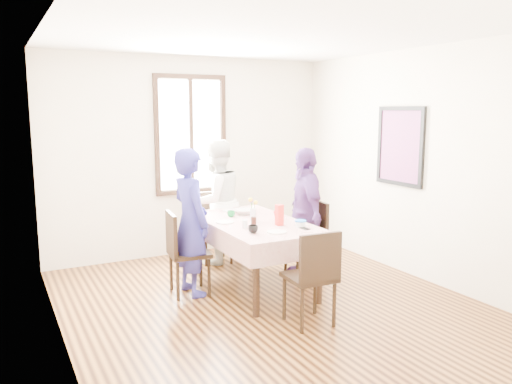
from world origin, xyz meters
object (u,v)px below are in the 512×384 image
at_px(chair_left, 189,253).
at_px(chair_near, 309,277).
at_px(dining_table, 254,255).
at_px(person_left, 190,222).
at_px(chair_far, 215,228).
at_px(chair_right, 305,240).
at_px(person_far, 215,202).
at_px(person_right, 304,213).

relative_size(chair_left, chair_near, 1.00).
relative_size(dining_table, person_left, 1.02).
bearing_deg(chair_far, dining_table, 96.94).
relative_size(dining_table, chair_right, 1.78).
bearing_deg(person_far, chair_right, 111.87).
bearing_deg(dining_table, chair_near, -90.00).
relative_size(dining_table, chair_left, 1.78).
bearing_deg(person_far, chair_left, 40.47).
bearing_deg(person_right, person_left, -77.41).
distance_m(chair_far, person_right, 1.31).
relative_size(chair_near, person_left, 0.57).
height_order(person_far, person_right, person_far).
distance_m(chair_right, chair_near, 1.36).
height_order(dining_table, person_far, person_far).
height_order(dining_table, person_right, person_right).
xyz_separation_m(person_left, person_far, (0.69, 0.94, 0.01)).
xyz_separation_m(chair_right, person_far, (-0.71, 1.04, 0.35)).
bearing_deg(person_left, person_right, -100.49).
bearing_deg(dining_table, chair_far, 90.00).
xyz_separation_m(chair_left, chair_far, (0.71, 0.96, 0.00)).
relative_size(person_left, person_right, 1.02).
xyz_separation_m(chair_right, chair_far, (-0.71, 1.06, 0.00)).
bearing_deg(chair_left, person_far, 149.49).
relative_size(chair_far, person_left, 0.57).
bearing_deg(chair_far, chair_near, 96.94).
distance_m(chair_far, person_far, 0.35).
height_order(chair_right, chair_near, same).
xyz_separation_m(chair_left, chair_near, (0.71, -1.27, 0.00)).
bearing_deg(chair_right, person_right, 97.18).
bearing_deg(chair_far, person_far, 96.94).
bearing_deg(chair_left, person_right, 92.46).
xyz_separation_m(person_far, person_right, (0.69, -1.04, -0.03)).
bearing_deg(person_far, person_right, 111.15).
bearing_deg(person_left, chair_far, -42.08).
distance_m(person_left, person_far, 1.17).
distance_m(chair_left, person_left, 0.34).
bearing_deg(chair_right, dining_table, 101.25).
bearing_deg(chair_far, person_left, 61.17).
bearing_deg(chair_left, chair_right, 92.51).
distance_m(dining_table, person_far, 1.18).
relative_size(chair_right, chair_far, 1.00).
relative_size(dining_table, chair_far, 1.78).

